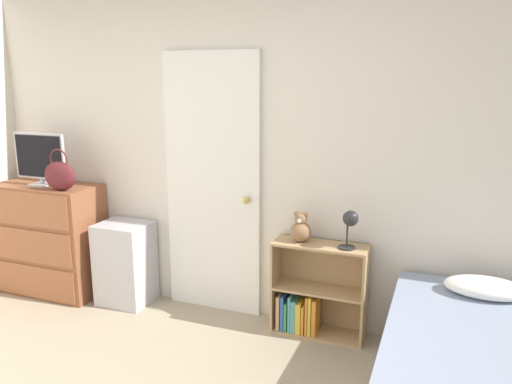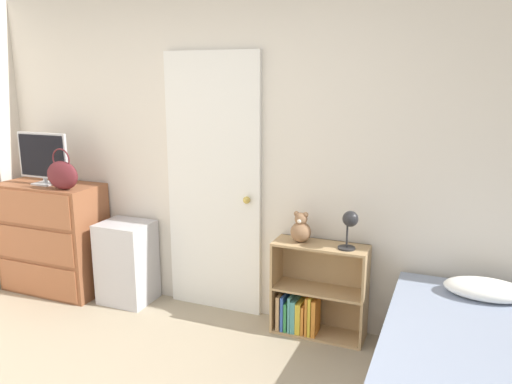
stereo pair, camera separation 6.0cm
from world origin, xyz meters
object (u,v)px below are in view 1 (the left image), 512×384
(tv, at_px, (40,158))
(teddy_bear, at_px, (301,229))
(desk_lamp, at_px, (350,222))
(bookshelf, at_px, (312,297))
(dresser, at_px, (50,239))
(handbag, at_px, (60,175))
(storage_bin, at_px, (125,263))

(tv, bearing_deg, teddy_bear, 2.95)
(desk_lamp, bearing_deg, tv, -178.30)
(bookshelf, xyz_separation_m, teddy_bear, (-0.10, -0.00, 0.52))
(tv, height_order, desk_lamp, tv)
(dresser, bearing_deg, desk_lamp, 1.28)
(handbag, relative_size, bookshelf, 0.49)
(tv, relative_size, desk_lamp, 1.84)
(tv, bearing_deg, handbag, -19.25)
(teddy_bear, xyz_separation_m, desk_lamp, (0.36, -0.04, 0.10))
(tv, relative_size, teddy_bear, 2.25)
(dresser, xyz_separation_m, tv, (-0.01, -0.02, 0.71))
(tv, height_order, bookshelf, tv)
(storage_bin, distance_m, bookshelf, 1.60)
(dresser, xyz_separation_m, handbag, (0.28, -0.12, 0.61))
(desk_lamp, bearing_deg, teddy_bear, 173.84)
(tv, height_order, storage_bin, tv)
(teddy_bear, relative_size, desk_lamp, 0.82)
(bookshelf, height_order, teddy_bear, teddy_bear)
(tv, distance_m, bookshelf, 2.53)
(tv, xyz_separation_m, desk_lamp, (2.61, 0.08, -0.30))
(desk_lamp, bearing_deg, dresser, -178.72)
(storage_bin, height_order, desk_lamp, desk_lamp)
(handbag, height_order, teddy_bear, handbag)
(dresser, relative_size, handbag, 2.84)
(bookshelf, bearing_deg, handbag, -173.80)
(storage_bin, distance_m, teddy_bear, 1.57)
(storage_bin, height_order, teddy_bear, teddy_bear)
(handbag, bearing_deg, tv, 160.75)
(bookshelf, relative_size, teddy_bear, 3.09)
(bookshelf, bearing_deg, teddy_bear, -177.35)
(tv, xyz_separation_m, bookshelf, (2.35, 0.12, -0.92))
(handbag, relative_size, teddy_bear, 1.50)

